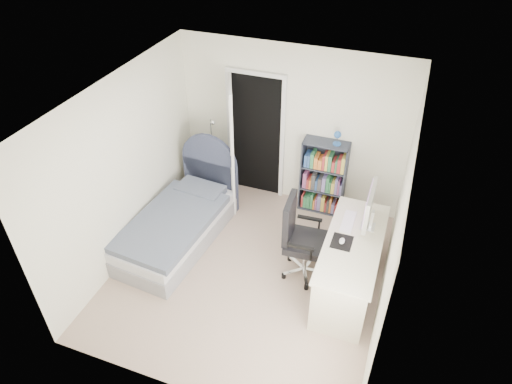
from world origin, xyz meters
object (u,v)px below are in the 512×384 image
(bed, at_px, (180,223))
(desk, at_px, (350,263))
(nightstand, at_px, (203,170))
(office_chair, at_px, (299,235))
(bookcase, at_px, (324,180))
(floor_lamp, at_px, (214,163))

(bed, bearing_deg, desk, -2.59)
(nightstand, xyz_separation_m, desk, (2.65, -1.32, 0.08))
(bed, height_order, office_chair, bed)
(bookcase, distance_m, desk, 1.63)
(bookcase, height_order, office_chair, bookcase)
(bookcase, bearing_deg, floor_lamp, -174.92)
(floor_lamp, xyz_separation_m, office_chair, (1.76, -1.27, 0.10))
(bed, relative_size, desk, 1.26)
(office_chair, bearing_deg, floor_lamp, 144.26)
(bed, bearing_deg, nightstand, 99.86)
(bed, xyz_separation_m, bookcase, (1.75, 1.36, 0.27))
(nightstand, height_order, bookcase, bookcase)
(desk, height_order, office_chair, desk)
(nightstand, xyz_separation_m, floor_lamp, (0.21, 0.00, 0.18))
(nightstand, bearing_deg, desk, -26.41)
(floor_lamp, relative_size, bookcase, 0.94)
(desk, relative_size, office_chair, 1.40)
(bed, bearing_deg, office_chair, -1.86)
(bed, distance_m, bookcase, 2.23)
(office_chair, bearing_deg, desk, -4.47)
(floor_lamp, relative_size, office_chair, 1.14)
(bed, xyz_separation_m, desk, (2.44, -0.11, 0.16))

